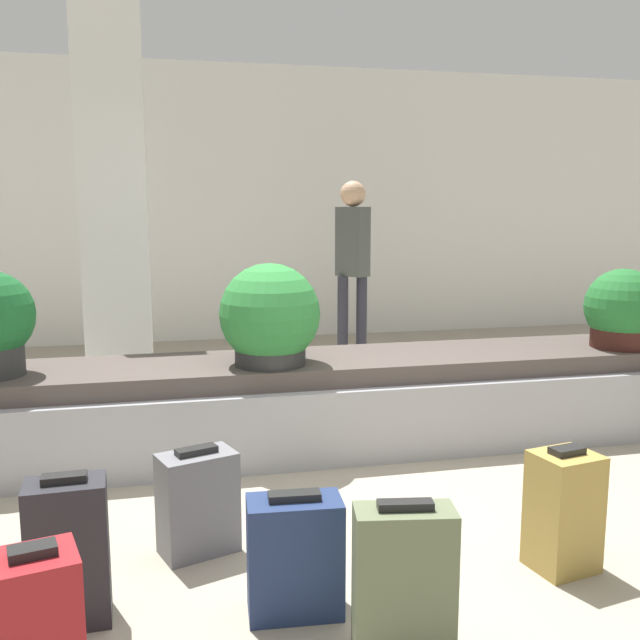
% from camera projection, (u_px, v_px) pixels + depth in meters
% --- Properties ---
extents(ground_plane, '(18.00, 18.00, 0.00)m').
position_uv_depth(ground_plane, '(378.00, 529.00, 3.54)').
color(ground_plane, '#9E937F').
extents(back_wall, '(18.00, 0.06, 3.20)m').
position_uv_depth(back_wall, '(244.00, 204.00, 8.40)').
color(back_wall, silver).
rests_on(back_wall, ground_plane).
extents(carousel, '(6.44, 0.92, 0.60)m').
position_uv_depth(carousel, '(320.00, 403.00, 4.74)').
color(carousel, '#9E9EA3').
rests_on(carousel, ground_plane).
extents(pillar, '(0.51, 0.51, 3.20)m').
position_uv_depth(pillar, '(114.00, 204.00, 5.65)').
color(pillar, silver).
rests_on(pillar, ground_plane).
extents(suitcase_0, '(0.31, 0.21, 0.60)m').
position_uv_depth(suitcase_0, '(68.00, 552.00, 2.71)').
color(suitcase_0, '#232328').
rests_on(suitcase_0, ground_plane).
extents(suitcase_2, '(0.30, 0.28, 0.56)m').
position_uv_depth(suitcase_2, '(564.00, 511.00, 3.12)').
color(suitcase_2, '#A3843D').
rests_on(suitcase_2, ground_plane).
extents(suitcase_3, '(0.39, 0.30, 0.51)m').
position_uv_depth(suitcase_3, '(198.00, 502.00, 3.27)').
color(suitcase_3, slate).
rests_on(suitcase_3, ground_plane).
extents(suitcase_4, '(0.38, 0.23, 0.57)m').
position_uv_depth(suitcase_4, '(404.00, 581.00, 2.52)').
color(suitcase_4, '#5B6647').
rests_on(suitcase_4, ground_plane).
extents(suitcase_6, '(0.38, 0.23, 0.50)m').
position_uv_depth(suitcase_6, '(295.00, 556.00, 2.78)').
color(suitcase_6, navy).
rests_on(suitcase_6, ground_plane).
extents(potted_plant_0, '(0.63, 0.63, 0.64)m').
position_uv_depth(potted_plant_0, '(270.00, 318.00, 4.44)').
color(potted_plant_0, '#2D2D2D').
rests_on(potted_plant_0, carousel).
extents(potted_plant_1, '(0.53, 0.53, 0.56)m').
position_uv_depth(potted_plant_1, '(623.00, 311.00, 4.99)').
color(potted_plant_1, '#381914').
rests_on(potted_plant_1, carousel).
extents(traveler_0, '(0.33, 0.37, 1.83)m').
position_uv_depth(traveler_0, '(353.00, 253.00, 7.21)').
color(traveler_0, '#282833').
rests_on(traveler_0, ground_plane).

